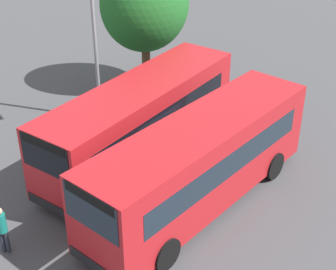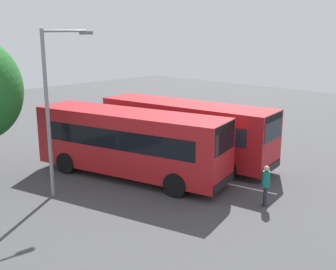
{
  "view_description": "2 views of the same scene",
  "coord_description": "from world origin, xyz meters",
  "px_view_note": "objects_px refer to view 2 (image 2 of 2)",
  "views": [
    {
      "loc": [
        10.77,
        12.12,
        11.32
      ],
      "look_at": [
        -0.06,
        -0.27,
        1.72
      ],
      "focal_mm": 54.31,
      "sensor_mm": 36.0,
      "label": 1
    },
    {
      "loc": [
        14.83,
        -14.82,
        7.08
      ],
      "look_at": [
        -0.2,
        1.13,
        1.56
      ],
      "focal_mm": 44.82,
      "sensor_mm": 36.0,
      "label": 2
    }
  ],
  "objects_px": {
    "bus_center_left": "(186,130)",
    "bus_far_left": "(130,142)",
    "pedestrian": "(266,182)",
    "street_lamp": "(52,102)"
  },
  "relations": [
    {
      "from": "bus_center_left",
      "to": "bus_far_left",
      "type": "bearing_deg",
      "value": -103.62
    },
    {
      "from": "bus_center_left",
      "to": "pedestrian",
      "type": "bearing_deg",
      "value": -27.91
    },
    {
      "from": "pedestrian",
      "to": "bus_far_left",
      "type": "bearing_deg",
      "value": -27.6
    },
    {
      "from": "bus_far_left",
      "to": "bus_center_left",
      "type": "distance_m",
      "value": 3.74
    },
    {
      "from": "pedestrian",
      "to": "bus_center_left",
      "type": "bearing_deg",
      "value": -59.85
    },
    {
      "from": "bus_far_left",
      "to": "street_lamp",
      "type": "bearing_deg",
      "value": -114.08
    },
    {
      "from": "bus_far_left",
      "to": "street_lamp",
      "type": "xyz_separation_m",
      "value": [
        -0.69,
        -3.71,
        2.31
      ]
    },
    {
      "from": "bus_center_left",
      "to": "street_lamp",
      "type": "distance_m",
      "value": 7.86
    },
    {
      "from": "bus_far_left",
      "to": "street_lamp",
      "type": "height_order",
      "value": "street_lamp"
    },
    {
      "from": "bus_far_left",
      "to": "bus_center_left",
      "type": "relative_size",
      "value": 1.0
    }
  ]
}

